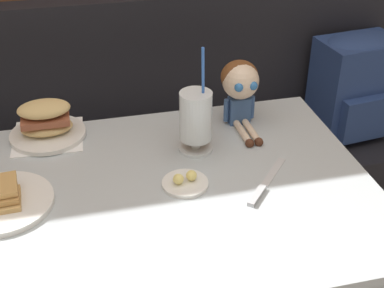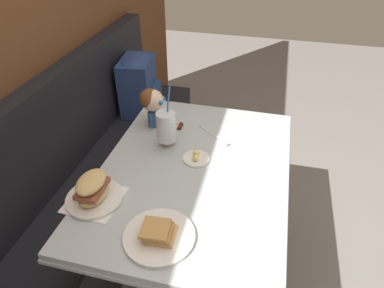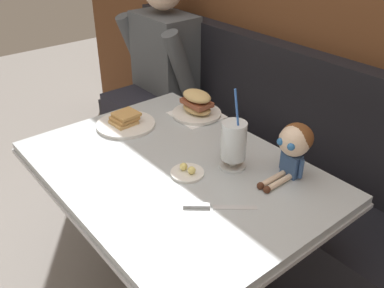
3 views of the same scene
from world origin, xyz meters
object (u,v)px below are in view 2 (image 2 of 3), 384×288
object	(u,v)px
milkshake_glass	(166,128)
backpack	(139,84)
seated_doll	(153,102)
toast_plate	(159,235)
butter_saucer	(196,158)
sandwich_plate	(93,191)
butter_knife	(218,138)

from	to	relation	value
milkshake_glass	backpack	bearing A→B (deg)	30.52
seated_doll	toast_plate	bearing A→B (deg)	-159.57
butter_saucer	backpack	xyz separation A→B (m)	(0.81, 0.60, -0.09)
sandwich_plate	butter_saucer	distance (m)	0.47
sandwich_plate	butter_knife	world-z (taller)	sandwich_plate
toast_plate	milkshake_glass	distance (m)	0.54
milkshake_glass	sandwich_plate	size ratio (longest dim) A/B	1.43
sandwich_plate	butter_saucer	xyz separation A→B (m)	(0.34, -0.32, -0.04)
toast_plate	sandwich_plate	distance (m)	0.32
butter_knife	backpack	world-z (taller)	backpack
milkshake_glass	backpack	xyz separation A→B (m)	(0.75, 0.44, -0.18)
butter_saucer	butter_knife	size ratio (longest dim) A/B	0.63
sandwich_plate	seated_doll	distance (m)	0.58
milkshake_glass	backpack	distance (m)	0.88
backpack	sandwich_plate	bearing A→B (deg)	-166.76
butter_saucer	butter_knife	distance (m)	0.20
toast_plate	backpack	size ratio (longest dim) A/B	0.62
seated_doll	backpack	size ratio (longest dim) A/B	0.54
milkshake_glass	butter_knife	xyz separation A→B (m)	(0.12, -0.22, -0.10)
milkshake_glass	butter_knife	distance (m)	0.27
butter_knife	seated_doll	bearing A→B (deg)	82.04
butter_saucer	toast_plate	bearing A→B (deg)	177.05
toast_plate	butter_knife	distance (m)	0.64
toast_plate	sandwich_plate	bearing A→B (deg)	69.33
toast_plate	backpack	world-z (taller)	backpack
toast_plate	milkshake_glass	xyz separation A→B (m)	(0.52, 0.13, 0.09)
butter_knife	backpack	bearing A→B (deg)	46.54
toast_plate	sandwich_plate	xyz separation A→B (m)	(0.11, 0.30, 0.03)
milkshake_glass	butter_saucer	xyz separation A→B (m)	(-0.07, -0.16, -0.09)
backpack	butter_knife	bearing A→B (deg)	-133.46
sandwich_plate	backpack	bearing A→B (deg)	13.24
sandwich_plate	toast_plate	bearing A→B (deg)	-110.67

